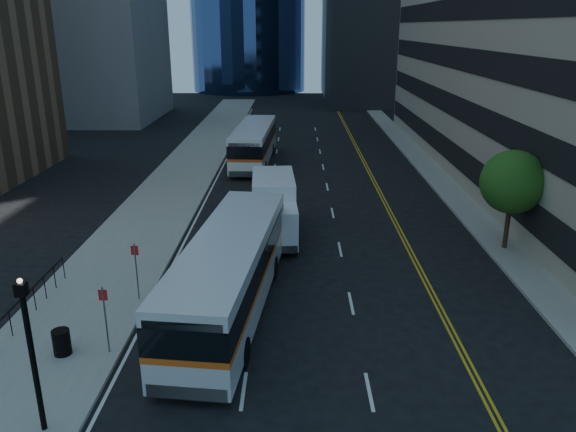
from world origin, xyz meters
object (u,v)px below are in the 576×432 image
Objects in this scene: street_tree at (513,182)px; bus_front at (230,271)px; box_truck at (274,207)px; trash_can at (62,342)px; lamp_post at (31,350)px; bus_rear at (254,143)px.

street_tree reaches higher than bus_front.
box_truck reaches higher than trash_can.
lamp_post is 4.98× the size of trash_can.
bus_rear is 17.62m from box_truck.
lamp_post is 33.69m from bus_rear.
lamp_post is 4.49m from trash_can.
lamp_post is at bearing -142.13° from street_tree.
street_tree is 5.57× the size of trash_can.
trash_can is at bearing 104.13° from lamp_post.
lamp_post reaches higher than bus_rear.
street_tree is 21.73m from trash_can.
bus_rear reaches higher than trash_can.
box_truck is 14.05m from trash_can.
bus_rear is 13.44× the size of trash_can.
bus_front is (4.55, 7.28, -0.96)m from lamp_post.
street_tree is 15.15m from bus_front.
street_tree is 12.33m from box_truck.
trash_can is (-4.70, -29.63, -1.11)m from bus_rear.
bus_rear is (-0.82, 26.19, -0.05)m from bus_front.
bus_front is 6.61m from trash_can.
bus_front is at bearing -153.44° from street_tree.
box_truck is at bearing 69.46° from lamp_post.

